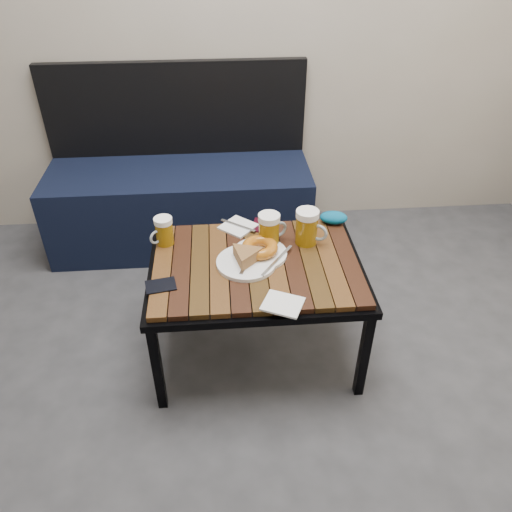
{
  "coord_description": "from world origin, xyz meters",
  "views": [
    {
      "loc": [
        0.11,
        -0.7,
        1.63
      ],
      "look_at": [
        0.23,
        0.86,
        0.5
      ],
      "focal_mm": 35.0,
      "sensor_mm": 36.0,
      "label": 1
    }
  ],
  "objects": [
    {
      "name": "cafe_table",
      "position": [
        0.23,
        0.86,
        0.43
      ],
      "size": [
        0.84,
        0.62,
        0.47
      ],
      "color": "black",
      "rests_on": "ground"
    },
    {
      "name": "napkin_left",
      "position": [
        0.18,
        1.12,
        0.48
      ],
      "size": [
        0.18,
        0.18,
        0.01
      ],
      "rotation": [
        0.0,
        0.0,
        0.84
      ],
      "color": "white",
      "rests_on": "cafe_table"
    },
    {
      "name": "knit_pouch",
      "position": [
        0.59,
        1.12,
        0.5
      ],
      "size": [
        0.13,
        0.1,
        0.05
      ],
      "primitive_type": "ellipsoid",
      "rotation": [
        0.0,
        0.0,
        -0.19
      ],
      "color": "#054B8B",
      "rests_on": "cafe_table"
    },
    {
      "name": "passport_navy",
      "position": [
        -0.13,
        0.74,
        0.47
      ],
      "size": [
        0.12,
        0.1,
        0.01
      ],
      "primitive_type": "cube",
      "rotation": [
        0.0,
        0.0,
        -1.39
      ],
      "color": "black",
      "rests_on": "cafe_table"
    },
    {
      "name": "plate_pie",
      "position": [
        0.19,
        0.85,
        0.5
      ],
      "size": [
        0.23,
        0.23,
        0.07
      ],
      "color": "white",
      "rests_on": "cafe_table"
    },
    {
      "name": "bench",
      "position": [
        -0.11,
        1.76,
        0.27
      ],
      "size": [
        1.4,
        0.5,
        0.95
      ],
      "color": "black",
      "rests_on": "ground"
    },
    {
      "name": "passport_burgundy",
      "position": [
        0.28,
        1.12,
        0.47
      ],
      "size": [
        0.1,
        0.13,
        0.01
      ],
      "primitive_type": "cube",
      "rotation": [
        0.0,
        0.0,
        -0.21
      ],
      "color": "black",
      "rests_on": "cafe_table"
    },
    {
      "name": "beer_mug_centre",
      "position": [
        0.3,
        0.98,
        0.54
      ],
      "size": [
        0.13,
        0.11,
        0.14
      ],
      "rotation": [
        0.0,
        0.0,
        0.45
      ],
      "color": "#8C620B",
      "rests_on": "cafe_table"
    },
    {
      "name": "plate_bagel",
      "position": [
        0.25,
        0.9,
        0.5
      ],
      "size": [
        0.24,
        0.27,
        0.06
      ],
      "color": "white",
      "rests_on": "cafe_table"
    },
    {
      "name": "beer_mug_right",
      "position": [
        0.45,
        0.98,
        0.55
      ],
      "size": [
        0.14,
        0.12,
        0.15
      ],
      "rotation": [
        0.0,
        0.0,
        -0.52
      ],
      "color": "#8C620B",
      "rests_on": "cafe_table"
    },
    {
      "name": "napkin_right",
      "position": [
        0.31,
        0.6,
        0.48
      ],
      "size": [
        0.17,
        0.16,
        0.01
      ],
      "rotation": [
        0.0,
        0.0,
        -0.44
      ],
      "color": "white",
      "rests_on": "cafe_table"
    },
    {
      "name": "beer_mug_left",
      "position": [
        -0.13,
        1.02,
        0.53
      ],
      "size": [
        0.11,
        0.1,
        0.12
      ],
      "rotation": [
        0.0,
        0.0,
        3.85
      ],
      "color": "#8C620B",
      "rests_on": "cafe_table"
    }
  ]
}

